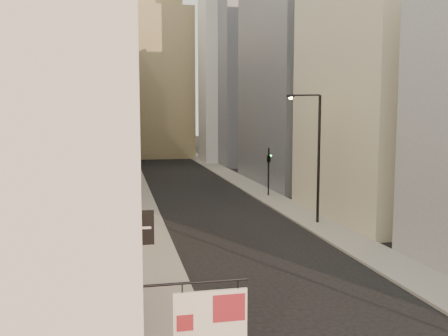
{
  "coord_description": "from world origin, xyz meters",
  "views": [
    {
      "loc": [
        -8.36,
        -7.04,
        8.43
      ],
      "look_at": [
        -2.01,
        22.54,
        5.12
      ],
      "focal_mm": 40.0,
      "sensor_mm": 36.0,
      "label": 1
    }
  ],
  "objects_px": {
    "clock_tower": "(154,66)",
    "traffic_light_right": "(269,159)",
    "white_tower": "(225,54)",
    "streetlamp_mid": "(315,151)",
    "traffic_light_left": "(140,162)"
  },
  "relations": [
    {
      "from": "white_tower",
      "to": "streetlamp_mid",
      "type": "distance_m",
      "value": 51.59
    },
    {
      "from": "streetlamp_mid",
      "to": "traffic_light_right",
      "type": "distance_m",
      "value": 12.88
    },
    {
      "from": "clock_tower",
      "to": "streetlamp_mid",
      "type": "bearing_deg",
      "value": -83.5
    },
    {
      "from": "traffic_light_left",
      "to": "traffic_light_right",
      "type": "distance_m",
      "value": 13.2
    },
    {
      "from": "clock_tower",
      "to": "white_tower",
      "type": "height_order",
      "value": "clock_tower"
    },
    {
      "from": "streetlamp_mid",
      "to": "clock_tower",
      "type": "bearing_deg",
      "value": 119.51
    },
    {
      "from": "clock_tower",
      "to": "traffic_light_right",
      "type": "distance_m",
      "value": 53.39
    },
    {
      "from": "white_tower",
      "to": "traffic_light_left",
      "type": "height_order",
      "value": "white_tower"
    },
    {
      "from": "white_tower",
      "to": "traffic_light_right",
      "type": "xyz_separation_m",
      "value": [
        -3.45,
        -37.04,
        -14.71
      ]
    },
    {
      "from": "clock_tower",
      "to": "traffic_light_right",
      "type": "height_order",
      "value": "clock_tower"
    },
    {
      "from": "white_tower",
      "to": "traffic_light_right",
      "type": "bearing_deg",
      "value": -95.32
    },
    {
      "from": "white_tower",
      "to": "streetlamp_mid",
      "type": "bearing_deg",
      "value": -94.29
    },
    {
      "from": "white_tower",
      "to": "traffic_light_right",
      "type": "relative_size",
      "value": 8.3
    },
    {
      "from": "traffic_light_left",
      "to": "traffic_light_right",
      "type": "height_order",
      "value": "same"
    },
    {
      "from": "streetlamp_mid",
      "to": "traffic_light_right",
      "type": "height_order",
      "value": "streetlamp_mid"
    }
  ]
}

